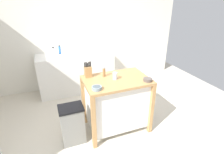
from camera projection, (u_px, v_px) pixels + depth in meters
ground_plane at (113, 132)px, 3.00m from camera, size 6.04×6.04×0.00m
wall_back at (82, 33)px, 4.21m from camera, size 5.04×0.10×2.60m
kitchen_island at (116, 102)px, 2.91m from camera, size 1.02×0.69×0.93m
knife_block at (88, 71)px, 2.78m from camera, size 0.11×0.09×0.25m
bowl_ceramic_wide at (97, 88)px, 2.42m from camera, size 0.14×0.14×0.05m
bowl_stoneware_deep at (148, 80)px, 2.67m from camera, size 0.14×0.14×0.04m
drinking_cup at (115, 76)px, 2.71m from camera, size 0.07×0.07×0.11m
pepper_grinder at (104, 72)px, 2.80m from camera, size 0.04×0.04×0.16m
trash_bin at (73, 124)px, 2.70m from camera, size 0.36×0.28×0.63m
sink_counter at (77, 72)px, 4.18m from camera, size 1.70×0.60×0.91m
sink_faucet at (73, 47)px, 4.07m from camera, size 0.02×0.02×0.22m
bottle_spray_cleaner at (60, 50)px, 3.94m from camera, size 0.05×0.05×0.20m
bottle_hand_soap at (53, 52)px, 3.83m from camera, size 0.06×0.06×0.19m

